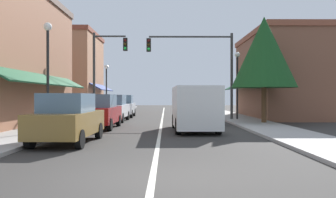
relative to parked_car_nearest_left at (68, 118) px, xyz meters
The scene contains 17 objects.
ground_plane 13.08m from the parked_car_nearest_left, 75.78° to the left, with size 80.00×80.00×0.00m, color #33302D.
sidewalk_left 12.88m from the parked_car_nearest_left, 100.28° to the left, with size 2.60×56.00×0.12m, color #A39E99.
sidewalk_right 15.38m from the parked_car_nearest_left, 55.47° to the left, with size 2.60×56.00×0.12m, color #A39E99.
lane_center_stripe 13.08m from the parked_car_nearest_left, 75.78° to the left, with size 0.14×52.00×0.01m, color silver.
storefront_right_block 19.26m from the parked_car_nearest_left, 50.05° to the left, with size 5.86×10.20×6.58m.
storefront_far_left 23.74m from the parked_car_nearest_left, 105.65° to the left, with size 6.82×8.20×8.10m.
parked_car_nearest_left is the anchor object (origin of this frame).
parked_car_second_left 5.60m from the parked_car_nearest_left, 89.85° to the left, with size 1.85×4.13×1.77m.
parked_car_third_left 10.62m from the parked_car_nearest_left, 90.25° to the left, with size 1.85×4.13×1.77m.
parked_car_far_left 15.48m from the parked_car_nearest_left, 89.98° to the left, with size 1.84×4.13×1.77m.
van_in_lane 6.53m from the parked_car_nearest_left, 41.90° to the left, with size 2.10×5.22×2.12m.
traffic_signal_mast_arm 13.20m from the parked_car_nearest_left, 62.11° to the left, with size 5.94×0.50×6.01m.
traffic_signal_left_corner 12.36m from the parked_car_nearest_left, 94.14° to the left, with size 2.47×0.50×6.15m.
street_lamp_left_near 4.11m from the parked_car_nearest_left, 120.62° to the left, with size 0.36×0.36×4.90m.
street_lamp_right_mid 14.09m from the parked_car_nearest_left, 53.11° to the left, with size 0.36×0.36×4.69m.
street_lamp_left_far 18.97m from the parked_car_nearest_left, 95.79° to the left, with size 0.36×0.36×4.52m.
tree_right_near 12.78m from the parked_car_nearest_left, 41.02° to the left, with size 3.83×3.83×6.40m.
Camera 1 is at (0.28, -6.79, 1.66)m, focal length 36.58 mm.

